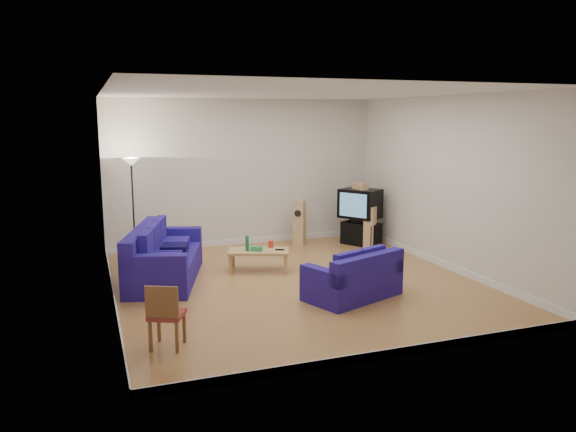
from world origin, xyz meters
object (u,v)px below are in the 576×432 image
object	(u,v)px
sofa_three_seat	(162,261)
television	(360,203)
coffee_table	(259,253)
tv_stand	(361,234)
sofa_loveseat	(355,281)

from	to	relation	value
sofa_three_seat	television	xyz separation A→B (m)	(4.52, 1.34, 0.58)
sofa_three_seat	coffee_table	world-z (taller)	sofa_three_seat
tv_stand	television	distance (m)	0.67
sofa_three_seat	television	world-z (taller)	television
sofa_three_seat	television	size ratio (longest dim) A/B	2.53
sofa_loveseat	television	bearing A→B (deg)	40.89
tv_stand	coffee_table	bearing A→B (deg)	-94.08
coffee_table	tv_stand	world-z (taller)	tv_stand
tv_stand	television	xyz separation A→B (m)	(-0.02, 0.05, 0.67)
television	tv_stand	bearing A→B (deg)	-11.05
sofa_three_seat	television	bearing A→B (deg)	123.24
sofa_loveseat	coffee_table	world-z (taller)	sofa_loveseat
tv_stand	television	world-z (taller)	television
coffee_table	tv_stand	bearing A→B (deg)	25.31
sofa_three_seat	sofa_loveseat	world-z (taller)	sofa_three_seat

